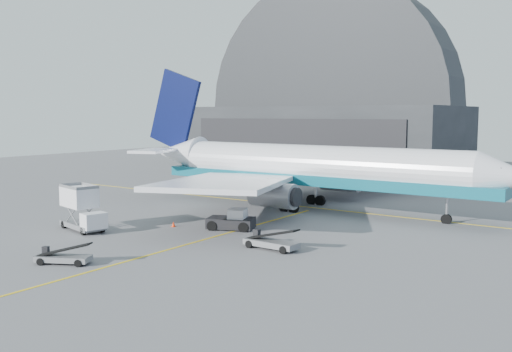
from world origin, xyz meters
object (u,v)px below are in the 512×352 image
Objects in this scene: airliner at (303,167)px; catering_truck at (82,209)px; pushback_tug at (232,221)px; belt_loader_b at (271,242)px; belt_loader_a at (63,257)px.

catering_truck is (-10.42, -22.16, -2.67)m from airliner.
airliner reaches higher than pushback_tug.
pushback_tug is 0.99× the size of belt_loader_b.
catering_truck is at bearing -164.60° from pushback_tug.
pushback_tug is (11.01, 8.20, -1.23)m from catering_truck.
catering_truck reaches higher than belt_loader_a.
airliner is at bearing 71.15° from pushback_tug.
airliner is at bearing 60.15° from belt_loader_a.
belt_loader_a is 0.85× the size of belt_loader_b.
catering_truck is at bearing -115.19° from airliner.
catering_truck is 13.79m from pushback_tug.
pushback_tug reaches higher than belt_loader_a.
airliner is 9.79× the size of belt_loader_b.
catering_truck is 12.12m from belt_loader_a.
airliner is 7.89× the size of catering_truck.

